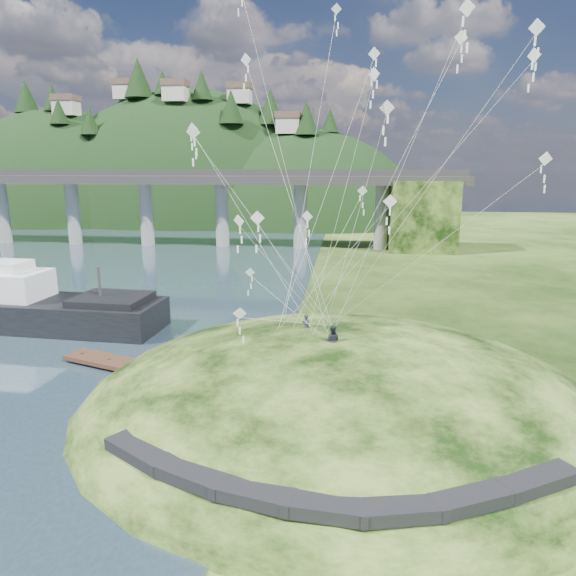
# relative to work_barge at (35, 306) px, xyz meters

# --- Properties ---
(ground) EXTENTS (320.00, 320.00, 0.00)m
(ground) POSITION_rel_work_barge_xyz_m (22.12, -15.95, -2.13)
(ground) COLOR black
(ground) RESTS_ON ground
(grass_hill) EXTENTS (36.00, 32.00, 13.00)m
(grass_hill) POSITION_rel_work_barge_xyz_m (30.12, -13.95, -3.63)
(grass_hill) COLOR black
(grass_hill) RESTS_ON ground
(footpath) EXTENTS (22.29, 5.84, 0.83)m
(footpath) POSITION_rel_work_barge_xyz_m (29.58, -25.69, -0.05)
(footpath) COLOR black
(footpath) RESTS_ON ground
(bridge) EXTENTS (160.00, 11.00, 15.00)m
(bridge) POSITION_rel_work_barge_xyz_m (-4.34, 54.12, 7.57)
(bridge) COLOR #2D2B2B
(bridge) RESTS_ON ground
(far_ridge) EXTENTS (153.00, 70.00, 94.50)m
(far_ridge) POSITION_rel_work_barge_xyz_m (-21.46, 106.23, -9.57)
(far_ridge) COLOR black
(far_ridge) RESTS_ON ground
(work_barge) EXTENTS (24.64, 8.03, 8.50)m
(work_barge) POSITION_rel_work_barge_xyz_m (0.00, 0.00, 0.00)
(work_barge) COLOR black
(work_barge) RESTS_ON ground
(wooden_dock) EXTENTS (13.63, 6.44, 0.98)m
(wooden_dock) POSITION_rel_work_barge_xyz_m (14.52, -9.96, -1.70)
(wooden_dock) COLOR #392217
(wooden_dock) RESTS_ON ground
(kite_flyers) EXTENTS (2.78, 3.56, 2.02)m
(kite_flyers) POSITION_rel_work_barge_xyz_m (28.99, -14.42, 3.78)
(kite_flyers) COLOR #23272E
(kite_flyers) RESTS_ON ground
(kite_swarm) EXTENTS (20.80, 16.35, 21.50)m
(kite_swarm) POSITION_rel_work_barge_xyz_m (28.32, -13.12, 15.48)
(kite_swarm) COLOR silver
(kite_swarm) RESTS_ON ground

